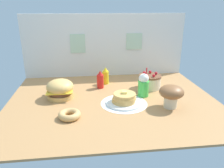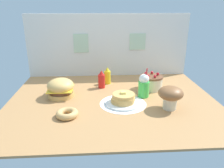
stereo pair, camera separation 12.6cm
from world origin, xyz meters
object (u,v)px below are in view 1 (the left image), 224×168
pancake_stack (124,99)px  ketchup_bottle (100,80)px  layer_cake (150,81)px  cream_soda_cup (143,85)px  mustard_bottle (106,76)px  mushroom_stool (171,94)px  burger (60,89)px  donut_pink_glaze (70,115)px

pancake_stack → ketchup_bottle: bearing=113.5°
layer_cake → cream_soda_cup: cream_soda_cup is taller
pancake_stack → ketchup_bottle: 0.53m
mustard_bottle → mushroom_stool: size_ratio=0.91×
cream_soda_cup → burger: bearing=176.2°
ketchup_bottle → cream_soda_cup: (0.46, -0.31, 0.03)m
mushroom_stool → ketchup_bottle: bearing=136.4°
burger → mustard_bottle: 0.66m
layer_cake → pancake_stack: bearing=-133.4°
burger → mushroom_stool: 1.17m
cream_soda_cup → mustard_bottle: bearing=129.9°
layer_cake → donut_pink_glaze: 1.13m
pancake_stack → cream_soda_cup: size_ratio=1.13×
ketchup_bottle → donut_pink_glaze: size_ratio=1.08×
ketchup_bottle → mustard_bottle: bearing=61.6°
burger → layer_cake: (1.05, 0.17, -0.01)m
donut_pink_glaze → pancake_stack: bearing=24.1°
burger → mushroom_stool: (1.11, -0.37, 0.04)m
donut_pink_glaze → mushroom_stool: 1.00m
burger → mustard_bottle: size_ratio=1.33×
layer_cake → donut_pink_glaze: bearing=-145.0°
pancake_stack → mustard_bottle: mustard_bottle is taller
layer_cake → ketchup_bottle: 0.60m
burger → donut_pink_glaze: (0.12, -0.48, -0.07)m
layer_cake → mustard_bottle: mustard_bottle is taller
burger → ketchup_bottle: bearing=28.7°
pancake_stack → cream_soda_cup: 0.31m
layer_cake → mustard_bottle: (-0.52, 0.22, 0.02)m
burger → mustard_bottle: bearing=36.4°
cream_soda_cup → donut_pink_glaze: cream_soda_cup is taller
layer_cake → ketchup_bottle: (-0.60, 0.08, 0.02)m
layer_cake → cream_soda_cup: size_ratio=0.83×
ketchup_bottle → burger: bearing=-151.3°
mustard_bottle → donut_pink_glaze: (-0.41, -0.87, -0.07)m
burger → layer_cake: burger is taller
donut_pink_glaze → ketchup_bottle: bearing=65.6°
ketchup_bottle → mushroom_stool: 0.90m
cream_soda_cup → mushroom_stool: 0.37m
mushroom_stool → burger: bearing=161.4°
mustard_bottle → cream_soda_cup: 0.59m
mustard_bottle → cream_soda_cup: (0.38, -0.45, 0.03)m
ketchup_bottle → mushroom_stool: size_ratio=0.91×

